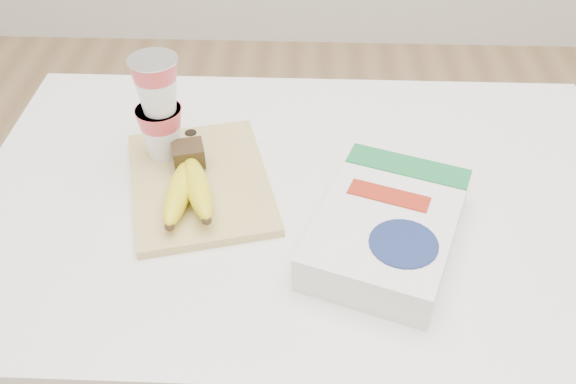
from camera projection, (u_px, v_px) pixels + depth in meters
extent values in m
cube|color=white|center=(301.00, 344.00, 1.24)|extent=(1.03, 0.69, 0.77)
cube|color=#DBC278|center=(200.00, 182.00, 1.00)|extent=(0.28, 0.33, 0.01)
cube|color=#382816|center=(188.00, 154.00, 1.00)|extent=(0.06, 0.06, 0.03)
ellipsoid|color=yellow|center=(179.00, 191.00, 0.95)|extent=(0.04, 0.17, 0.05)
sphere|color=#382816|center=(169.00, 226.00, 0.89)|extent=(0.01, 0.01, 0.01)
ellipsoid|color=yellow|center=(197.00, 186.00, 0.94)|extent=(0.09, 0.17, 0.05)
sphere|color=#382816|center=(207.00, 220.00, 0.89)|extent=(0.01, 0.01, 0.01)
cylinder|color=silver|center=(152.00, 60.00, 0.93)|extent=(0.07, 0.07, 0.00)
cube|color=white|center=(387.00, 228.00, 0.89)|extent=(0.26, 0.31, 0.06)
cube|color=#1A763A|center=(408.00, 166.00, 0.95)|extent=(0.19, 0.11, 0.00)
cylinder|color=navy|center=(404.00, 243.00, 0.83)|extent=(0.12, 0.12, 0.00)
cube|color=#A12412|center=(389.00, 195.00, 0.90)|extent=(0.12, 0.07, 0.00)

